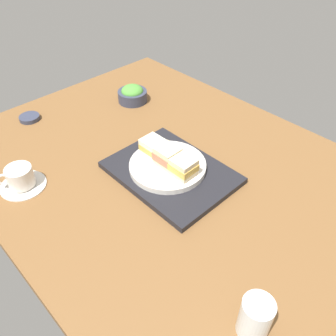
{
  "coord_description": "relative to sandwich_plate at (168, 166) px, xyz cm",
  "views": [
    {
      "loc": [
        -57.0,
        57.17,
        71.02
      ],
      "look_at": [
        -1.36,
        4.09,
        5.0
      ],
      "focal_mm": 37.7,
      "sensor_mm": 36.0,
      "label": 1
    }
  ],
  "objects": [
    {
      "name": "sandwich_plate",
      "position": [
        0.0,
        0.0,
        0.0
      ],
      "size": [
        23.06,
        23.06,
        1.78
      ],
      "primitive_type": "cylinder",
      "color": "silver",
      "rests_on": "serving_tray"
    },
    {
      "name": "drinking_glass",
      "position": [
        -46.27,
        20.76,
        2.14
      ],
      "size": [
        6.39,
        6.39,
        9.83
      ],
      "primitive_type": "cylinder",
      "color": "silver",
      "rests_on": "ground_plane"
    },
    {
      "name": "salad_bowl",
      "position": [
        40.79,
        -19.77,
        0.22
      ],
      "size": [
        11.37,
        11.37,
        6.7
      ],
      "color": "#33384C",
      "rests_on": "ground_plane"
    },
    {
      "name": "small_sauce_dish",
      "position": [
        56.49,
        16.29,
        -2.0
      ],
      "size": [
        7.31,
        7.31,
        1.56
      ],
      "primitive_type": "cylinder",
      "color": "#33384C",
      "rests_on": "ground_plane"
    },
    {
      "name": "sandwich_far",
      "position": [
        6.47,
        -0.02,
        3.52
      ],
      "size": [
        6.53,
        6.17,
        5.27
      ],
      "color": "#EFE5C1",
      "rests_on": "sandwich_plate"
    },
    {
      "name": "serving_tray",
      "position": [
        -0.89,
        -0.07,
        -1.83
      ],
      "size": [
        36.36,
        27.36,
        1.89
      ],
      "primitive_type": "cube",
      "color": "black",
      "rests_on": "ground_plane"
    },
    {
      "name": "coffee_cup",
      "position": [
        24.94,
        34.59,
        0.13
      ],
      "size": [
        13.2,
        13.2,
        6.64
      ],
      "color": "silver",
      "rests_on": "ground_plane"
    },
    {
      "name": "sandwich_near",
      "position": [
        -6.47,
        0.02,
        3.54
      ],
      "size": [
        6.85,
        6.32,
        5.29
      ],
      "color": "beige",
      "rests_on": "sandwich_plate"
    },
    {
      "name": "ground_plane",
      "position": [
        -1.33,
        -1.66,
        -4.28
      ],
      "size": [
        140.0,
        100.0,
        3.0
      ],
      "primitive_type": "cube",
      "color": "brown"
    },
    {
      "name": "sandwich_middle",
      "position": [
        -0.0,
        -0.0,
        3.69
      ],
      "size": [
        6.91,
        6.54,
        5.61
      ],
      "color": "beige",
      "rests_on": "sandwich_plate"
    }
  ]
}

